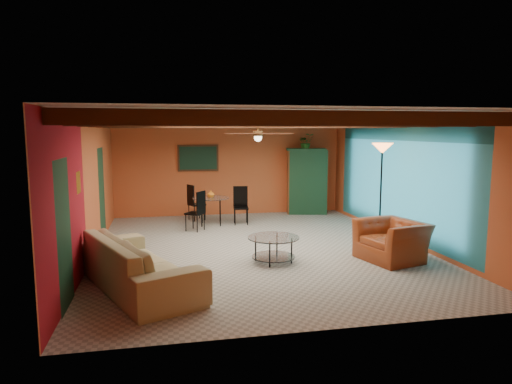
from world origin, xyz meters
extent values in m
cube|color=gray|center=(0.00, 0.00, 0.00)|extent=(6.50, 8.00, 0.01)
cube|color=silver|center=(0.00, 0.00, 2.70)|extent=(6.50, 8.00, 0.01)
cube|color=#BE552B|center=(0.00, 4.00, 1.35)|extent=(6.50, 0.02, 2.70)
cube|color=maroon|center=(-3.25, 0.00, 1.35)|extent=(0.02, 8.00, 2.70)
cube|color=teal|center=(3.25, 0.00, 1.35)|extent=(0.02, 8.00, 2.70)
imported|color=tan|center=(-2.30, -1.98, 0.40)|extent=(2.08, 2.94, 0.80)
imported|color=maroon|center=(2.28, -1.36, 0.37)|extent=(1.26, 1.36, 0.75)
cube|color=brown|center=(2.20, 3.70, 0.92)|extent=(1.14, 0.74, 1.85)
cube|color=black|center=(-0.90, 3.96, 1.65)|extent=(1.05, 0.03, 0.65)
imported|color=#26661E|center=(2.20, 3.70, 2.09)|extent=(0.45, 0.39, 0.48)
imported|color=orange|center=(-0.70, 2.59, 1.08)|extent=(0.23, 0.23, 0.19)
camera|label=1|loc=(-1.89, -9.02, 2.42)|focal=32.04mm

